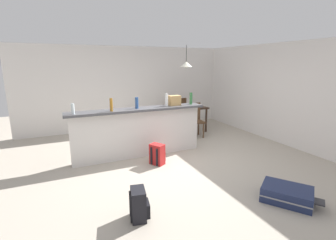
% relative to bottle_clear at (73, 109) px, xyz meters
% --- Properties ---
extents(ground_plane, '(13.00, 13.00, 0.05)m').
position_rel_bottle_clear_xyz_m(ground_plane, '(1.85, -0.42, -1.19)').
color(ground_plane, '#ADA393').
extents(wall_back, '(6.60, 0.10, 2.50)m').
position_rel_bottle_clear_xyz_m(wall_back, '(1.85, 2.63, 0.08)').
color(wall_back, silver).
rests_on(wall_back, ground_plane).
extents(wall_right, '(0.10, 6.00, 2.50)m').
position_rel_bottle_clear_xyz_m(wall_right, '(4.90, -0.12, 0.08)').
color(wall_right, silver).
rests_on(wall_right, ground_plane).
extents(partition_half_wall, '(2.80, 0.20, 1.02)m').
position_rel_bottle_clear_xyz_m(partition_half_wall, '(1.29, 0.09, -0.66)').
color(partition_half_wall, silver).
rests_on(partition_half_wall, ground_plane).
extents(bar_countertop, '(2.96, 0.40, 0.05)m').
position_rel_bottle_clear_xyz_m(bar_countertop, '(1.29, 0.09, -0.13)').
color(bar_countertop, '#4C4C51').
rests_on(bar_countertop, partition_half_wall).
extents(bottle_clear, '(0.06, 0.06, 0.21)m').
position_rel_bottle_clear_xyz_m(bottle_clear, '(0.00, 0.00, 0.00)').
color(bottle_clear, silver).
rests_on(bottle_clear, bar_countertop).
extents(bottle_amber, '(0.06, 0.06, 0.26)m').
position_rel_bottle_clear_xyz_m(bottle_amber, '(0.71, 0.00, 0.03)').
color(bottle_amber, '#9E661E').
rests_on(bottle_amber, bar_countertop).
extents(bottle_blue, '(0.07, 0.07, 0.24)m').
position_rel_bottle_clear_xyz_m(bottle_blue, '(1.26, 0.10, 0.02)').
color(bottle_blue, '#284C89').
rests_on(bottle_blue, bar_countertop).
extents(bottle_white, '(0.07, 0.07, 0.28)m').
position_rel_bottle_clear_xyz_m(bottle_white, '(1.95, 0.09, 0.04)').
color(bottle_white, silver).
rests_on(bottle_white, bar_countertop).
extents(bottle_green, '(0.07, 0.07, 0.27)m').
position_rel_bottle_clear_xyz_m(bottle_green, '(2.57, 0.10, 0.03)').
color(bottle_green, '#2D6B38').
rests_on(bottle_green, bar_countertop).
extents(grocery_bag, '(0.26, 0.18, 0.22)m').
position_rel_bottle_clear_xyz_m(grocery_bag, '(2.16, 0.14, 0.01)').
color(grocery_bag, tan).
rests_on(grocery_bag, bar_countertop).
extents(dining_table, '(1.10, 0.80, 0.74)m').
position_rel_bottle_clear_xyz_m(dining_table, '(3.20, 1.48, -0.52)').
color(dining_table, '#332319').
rests_on(dining_table, ground_plane).
extents(dining_chair_near_partition, '(0.44, 0.44, 0.93)m').
position_rel_bottle_clear_xyz_m(dining_chair_near_partition, '(3.16, 0.90, -0.65)').
color(dining_chair_near_partition, '#4C331E').
rests_on(dining_chair_near_partition, ground_plane).
extents(dining_chair_far_side, '(0.45, 0.45, 0.93)m').
position_rel_bottle_clear_xyz_m(dining_chair_far_side, '(3.25, 2.03, -0.65)').
color(dining_chair_far_side, '#4C331E').
rests_on(dining_chair_far_side, ground_plane).
extents(pendant_lamp, '(0.34, 0.34, 0.64)m').
position_rel_bottle_clear_xyz_m(pendant_lamp, '(3.15, 1.44, 0.80)').
color(pendant_lamp, black).
extents(suitcase_flat_navy, '(0.80, 0.87, 0.22)m').
position_rel_bottle_clear_xyz_m(suitcase_flat_navy, '(2.72, -2.54, -1.06)').
color(suitcase_flat_navy, '#1E284C').
rests_on(suitcase_flat_navy, ground_plane).
extents(backpack_black, '(0.29, 0.31, 0.42)m').
position_rel_bottle_clear_xyz_m(backpack_black, '(0.60, -2.05, -0.97)').
color(backpack_black, black).
rests_on(backpack_black, ground_plane).
extents(backpack_red, '(0.33, 0.33, 0.42)m').
position_rel_bottle_clear_xyz_m(backpack_red, '(1.49, -0.48, -0.97)').
color(backpack_red, red).
rests_on(backpack_red, ground_plane).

